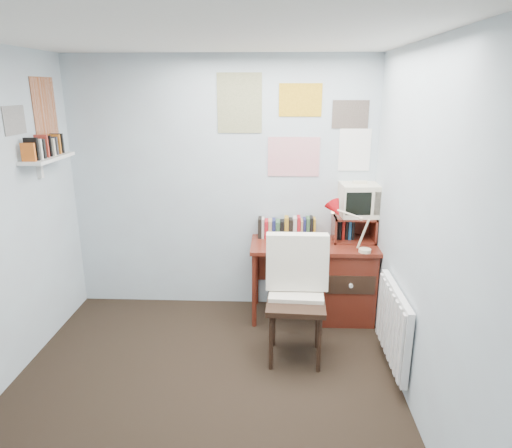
% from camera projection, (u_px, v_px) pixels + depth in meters
% --- Properties ---
extents(ground, '(3.50, 3.50, 0.00)m').
position_uv_depth(ground, '(198.00, 413.00, 3.20)').
color(ground, black).
rests_on(ground, ground).
extents(back_wall, '(3.00, 0.02, 2.50)m').
position_uv_depth(back_wall, '(222.00, 187.00, 4.52)').
color(back_wall, '#A2ACB9').
rests_on(back_wall, ground).
extents(right_wall, '(0.02, 3.50, 2.50)m').
position_uv_depth(right_wall, '(434.00, 248.00, 2.78)').
color(right_wall, '#A2ACB9').
rests_on(right_wall, ground).
extents(ceiling, '(3.00, 3.50, 0.02)m').
position_uv_depth(ceiling, '(181.00, 29.00, 2.48)').
color(ceiling, white).
rests_on(ceiling, back_wall).
extents(desk, '(1.20, 0.55, 0.76)m').
position_uv_depth(desk, '(340.00, 278.00, 4.45)').
color(desk, maroon).
rests_on(desk, ground).
extents(desk_chair, '(0.54, 0.52, 1.01)m').
position_uv_depth(desk_chair, '(296.00, 303.00, 3.71)').
color(desk_chair, black).
rests_on(desk_chair, ground).
extents(desk_lamp, '(0.32, 0.28, 0.40)m').
position_uv_depth(desk_lamp, '(366.00, 231.00, 4.08)').
color(desk_lamp, red).
rests_on(desk_lamp, desk).
extents(tv_riser, '(0.40, 0.30, 0.25)m').
position_uv_depth(tv_riser, '(354.00, 228.00, 4.42)').
color(tv_riser, maroon).
rests_on(tv_riser, desk).
extents(crt_tv, '(0.37, 0.35, 0.34)m').
position_uv_depth(crt_tv, '(359.00, 198.00, 4.35)').
color(crt_tv, beige).
rests_on(crt_tv, tv_riser).
extents(book_row, '(0.60, 0.14, 0.22)m').
position_uv_depth(book_row, '(288.00, 227.00, 4.51)').
color(book_row, maroon).
rests_on(book_row, desk).
extents(radiator, '(0.09, 0.80, 0.60)m').
position_uv_depth(radiator, '(394.00, 325.00, 3.55)').
color(radiator, white).
rests_on(radiator, right_wall).
extents(wall_shelf, '(0.20, 0.62, 0.24)m').
position_uv_depth(wall_shelf, '(48.00, 158.00, 3.85)').
color(wall_shelf, white).
rests_on(wall_shelf, left_wall).
extents(posters_back, '(1.20, 0.01, 0.90)m').
position_uv_depth(posters_back, '(294.00, 125.00, 4.31)').
color(posters_back, white).
rests_on(posters_back, back_wall).
extents(posters_left, '(0.01, 0.70, 0.60)m').
position_uv_depth(posters_left, '(30.00, 112.00, 3.74)').
color(posters_left, white).
rests_on(posters_left, left_wall).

